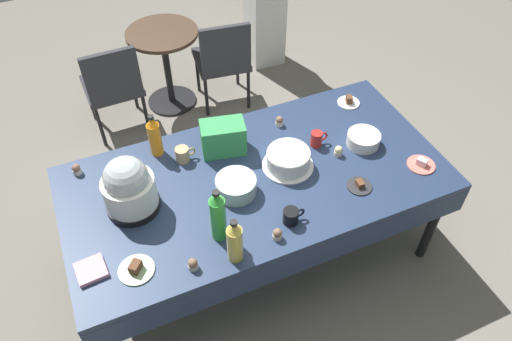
{
  "coord_description": "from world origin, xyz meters",
  "views": [
    {
      "loc": [
        -0.76,
        -1.74,
        2.78
      ],
      "look_at": [
        0.0,
        0.0,
        0.8
      ],
      "focal_mm": 33.78,
      "sensor_mm": 36.0,
      "label": 1
    }
  ],
  "objects_px": {
    "ceramic_snack_bowl": "(363,139)",
    "round_cafe_table": "(165,55)",
    "slow_cooker": "(129,187)",
    "cupcake_cocoa": "(338,151)",
    "soda_bottle_lime_soda": "(218,216)",
    "water_cooler": "(265,5)",
    "cupcake_lemon": "(279,121)",
    "coffee_mug_tan": "(183,154)",
    "dessert_plate_coral": "(421,164)",
    "glass_salad_bowl": "(236,186)",
    "dessert_plate_sage": "(136,269)",
    "cupcake_vanilla": "(77,169)",
    "maroon_chair_right": "(223,58)",
    "cupcake_berry": "(277,234)",
    "frosted_layer_cake": "(288,160)",
    "soda_bottle_ginger_ale": "(235,241)",
    "coffee_mug_black": "(291,216)",
    "dessert_plate_charcoal": "(359,185)",
    "maroon_chair_left": "(113,84)",
    "soda_carton": "(223,137)",
    "dessert_plate_white": "(349,101)",
    "potluck_table": "(256,184)",
    "cupcake_mint": "(193,264)",
    "soda_bottle_orange_juice": "(155,136)",
    "coffee_mug_red": "(317,139)"
  },
  "relations": [
    {
      "from": "ceramic_snack_bowl",
      "to": "round_cafe_table",
      "type": "distance_m",
      "value": 2.01
    },
    {
      "from": "slow_cooker",
      "to": "cupcake_cocoa",
      "type": "distance_m",
      "value": 1.23
    },
    {
      "from": "ceramic_snack_bowl",
      "to": "soda_bottle_lime_soda",
      "type": "bearing_deg",
      "value": -164.32
    },
    {
      "from": "ceramic_snack_bowl",
      "to": "water_cooler",
      "type": "relative_size",
      "value": 0.16
    },
    {
      "from": "cupcake_lemon",
      "to": "coffee_mug_tan",
      "type": "xyz_separation_m",
      "value": [
        -0.66,
        -0.06,
        0.01
      ]
    },
    {
      "from": "dessert_plate_coral",
      "to": "cupcake_lemon",
      "type": "relative_size",
      "value": 2.45
    },
    {
      "from": "glass_salad_bowl",
      "to": "water_cooler",
      "type": "height_order",
      "value": "water_cooler"
    },
    {
      "from": "slow_cooker",
      "to": "dessert_plate_sage",
      "type": "bearing_deg",
      "value": -102.0
    },
    {
      "from": "dessert_plate_sage",
      "to": "cupcake_vanilla",
      "type": "height_order",
      "value": "cupcake_vanilla"
    },
    {
      "from": "cupcake_vanilla",
      "to": "maroon_chair_right",
      "type": "xyz_separation_m",
      "value": [
        1.33,
        1.17,
        -0.29
      ]
    },
    {
      "from": "cupcake_berry",
      "to": "maroon_chair_right",
      "type": "distance_m",
      "value": 2.12
    },
    {
      "from": "frosted_layer_cake",
      "to": "soda_bottle_ginger_ale",
      "type": "height_order",
      "value": "soda_bottle_ginger_ale"
    },
    {
      "from": "ceramic_snack_bowl",
      "to": "coffee_mug_black",
      "type": "distance_m",
      "value": 0.76
    },
    {
      "from": "dessert_plate_charcoal",
      "to": "coffee_mug_black",
      "type": "xyz_separation_m",
      "value": [
        -0.46,
        -0.07,
        0.03
      ]
    },
    {
      "from": "cupcake_cocoa",
      "to": "maroon_chair_left",
      "type": "height_order",
      "value": "maroon_chair_left"
    },
    {
      "from": "soda_bottle_ginger_ale",
      "to": "round_cafe_table",
      "type": "distance_m",
      "value": 2.34
    },
    {
      "from": "dessert_plate_coral",
      "to": "cupcake_berry",
      "type": "height_order",
      "value": "cupcake_berry"
    },
    {
      "from": "slow_cooker",
      "to": "coffee_mug_black",
      "type": "relative_size",
      "value": 2.81
    },
    {
      "from": "slow_cooker",
      "to": "coffee_mug_tan",
      "type": "distance_m",
      "value": 0.44
    },
    {
      "from": "cupcake_berry",
      "to": "coffee_mug_tan",
      "type": "relative_size",
      "value": 0.55
    },
    {
      "from": "slow_cooker",
      "to": "soda_bottle_lime_soda",
      "type": "height_order",
      "value": "slow_cooker"
    },
    {
      "from": "round_cafe_table",
      "to": "dessert_plate_coral",
      "type": "bearing_deg",
      "value": -65.36
    },
    {
      "from": "slow_cooker",
      "to": "frosted_layer_cake",
      "type": "bearing_deg",
      "value": -3.84
    },
    {
      "from": "soda_carton",
      "to": "water_cooler",
      "type": "relative_size",
      "value": 0.21
    },
    {
      "from": "maroon_chair_right",
      "to": "dessert_plate_white",
      "type": "bearing_deg",
      "value": -69.85
    },
    {
      "from": "dessert_plate_charcoal",
      "to": "cupcake_lemon",
      "type": "height_order",
      "value": "cupcake_lemon"
    },
    {
      "from": "potluck_table",
      "to": "ceramic_snack_bowl",
      "type": "distance_m",
      "value": 0.72
    },
    {
      "from": "maroon_chair_left",
      "to": "soda_carton",
      "type": "bearing_deg",
      "value": -70.88
    },
    {
      "from": "potluck_table",
      "to": "frosted_layer_cake",
      "type": "relative_size",
      "value": 7.24
    },
    {
      "from": "potluck_table",
      "to": "ceramic_snack_bowl",
      "type": "bearing_deg",
      "value": -0.81
    },
    {
      "from": "cupcake_lemon",
      "to": "cupcake_mint",
      "type": "xyz_separation_m",
      "value": [
        -0.84,
        -0.8,
        0.0
      ]
    },
    {
      "from": "frosted_layer_cake",
      "to": "slow_cooker",
      "type": "bearing_deg",
      "value": 176.16
    },
    {
      "from": "dessert_plate_coral",
      "to": "coffee_mug_tan",
      "type": "height_order",
      "value": "coffee_mug_tan"
    },
    {
      "from": "slow_cooker",
      "to": "cupcake_lemon",
      "type": "distance_m",
      "value": 1.07
    },
    {
      "from": "coffee_mug_tan",
      "to": "soda_bottle_ginger_ale",
      "type": "bearing_deg",
      "value": -87.81
    },
    {
      "from": "glass_salad_bowl",
      "to": "ceramic_snack_bowl",
      "type": "height_order",
      "value": "glass_salad_bowl"
    },
    {
      "from": "soda_bottle_orange_juice",
      "to": "coffee_mug_tan",
      "type": "distance_m",
      "value": 0.19
    },
    {
      "from": "potluck_table",
      "to": "dessert_plate_coral",
      "type": "relative_size",
      "value": 13.31
    },
    {
      "from": "soda_bottle_lime_soda",
      "to": "cupcake_lemon",
      "type": "bearing_deg",
      "value": 45.25
    },
    {
      "from": "cupcake_berry",
      "to": "coffee_mug_red",
      "type": "distance_m",
      "value": 0.75
    },
    {
      "from": "ceramic_snack_bowl",
      "to": "maroon_chair_left",
      "type": "relative_size",
      "value": 0.24
    },
    {
      "from": "soda_bottle_orange_juice",
      "to": "cupcake_mint",
      "type": "bearing_deg",
      "value": -93.94
    },
    {
      "from": "ceramic_snack_bowl",
      "to": "water_cooler",
      "type": "bearing_deg",
      "value": 81.85
    },
    {
      "from": "slow_cooker",
      "to": "cupcake_cocoa",
      "type": "bearing_deg",
      "value": -4.25
    },
    {
      "from": "dessert_plate_charcoal",
      "to": "maroon_chair_right",
      "type": "xyz_separation_m",
      "value": [
        -0.11,
        1.91,
        -0.27
      ]
    },
    {
      "from": "ceramic_snack_bowl",
      "to": "maroon_chair_left",
      "type": "xyz_separation_m",
      "value": [
        -1.26,
        1.61,
        -0.3
      ]
    },
    {
      "from": "potluck_table",
      "to": "water_cooler",
      "type": "xyz_separation_m",
      "value": [
        1.02,
        2.13,
        -0.1
      ]
    },
    {
      "from": "dessert_plate_charcoal",
      "to": "coffee_mug_tan",
      "type": "distance_m",
      "value": 1.04
    },
    {
      "from": "soda_bottle_ginger_ale",
      "to": "maroon_chair_right",
      "type": "bearing_deg",
      "value": 71.2
    },
    {
      "from": "ceramic_snack_bowl",
      "to": "cupcake_vanilla",
      "type": "bearing_deg",
      "value": 164.83
    }
  ]
}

